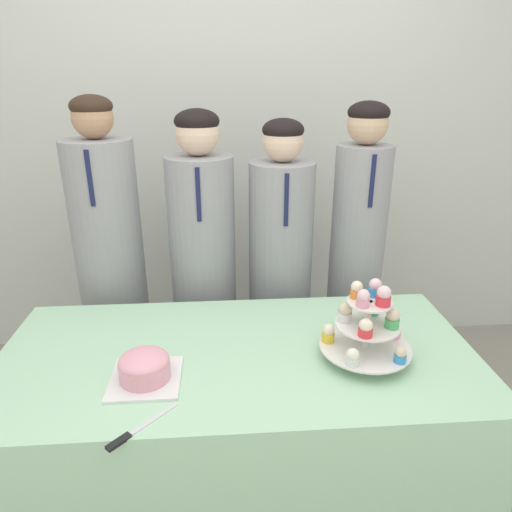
% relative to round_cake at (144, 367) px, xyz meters
% --- Properties ---
extents(wall_back, '(9.00, 0.06, 2.70)m').
position_rel_round_cake_xyz_m(wall_back, '(0.29, 1.45, 0.58)').
color(wall_back, silver).
rests_on(wall_back, ground_plane).
extents(table, '(1.62, 0.77, 0.72)m').
position_rel_round_cake_xyz_m(table, '(0.29, 0.13, -0.41)').
color(table, '#A8DBB2').
rests_on(table, ground_plane).
extents(round_cake, '(0.21, 0.21, 0.10)m').
position_rel_round_cake_xyz_m(round_cake, '(0.00, 0.00, 0.00)').
color(round_cake, white).
rests_on(round_cake, table).
extents(cake_knife, '(0.17, 0.18, 0.01)m').
position_rel_round_cake_xyz_m(cake_knife, '(-0.00, -0.23, -0.04)').
color(cake_knife, silver).
rests_on(cake_knife, table).
extents(cupcake_stand, '(0.30, 0.30, 0.27)m').
position_rel_round_cake_xyz_m(cupcake_stand, '(0.71, 0.07, 0.08)').
color(cupcake_stand, silver).
rests_on(cupcake_stand, table).
extents(student_0, '(0.30, 0.30, 1.53)m').
position_rel_round_cake_xyz_m(student_0, '(-0.26, 0.75, -0.05)').
color(student_0, '#939399').
rests_on(student_0, ground_plane).
extents(student_1, '(0.29, 0.30, 1.47)m').
position_rel_round_cake_xyz_m(student_1, '(0.16, 0.75, -0.07)').
color(student_1, '#939399').
rests_on(student_1, ground_plane).
extents(student_2, '(0.29, 0.30, 1.43)m').
position_rel_round_cake_xyz_m(student_2, '(0.51, 0.75, -0.09)').
color(student_2, '#939399').
rests_on(student_2, ground_plane).
extents(student_3, '(0.25, 0.25, 1.50)m').
position_rel_round_cake_xyz_m(student_3, '(0.87, 0.75, -0.04)').
color(student_3, '#939399').
rests_on(student_3, ground_plane).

